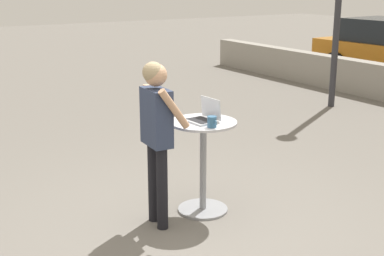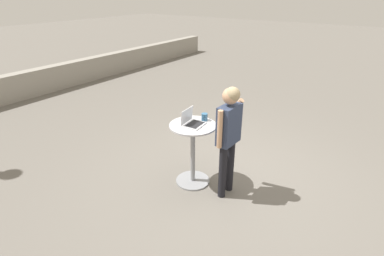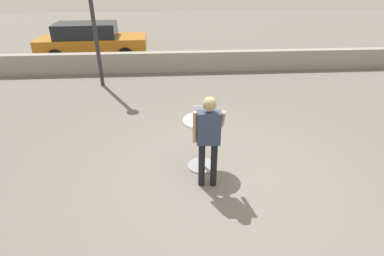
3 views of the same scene
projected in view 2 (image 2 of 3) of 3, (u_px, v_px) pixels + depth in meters
name	position (u px, v px, depth m)	size (l,w,h in m)	color
ground_plane	(228.00, 178.00, 4.82)	(50.00, 50.00, 0.00)	slate
pavement_kerb	(15.00, 87.00, 8.05)	(17.19, 0.35, 0.72)	gray
cafe_table	(193.00, 148.00, 4.50)	(0.69, 0.69, 0.98)	gray
laptop	(192.00, 121.00, 4.32)	(0.33, 0.29, 0.23)	silver
coffee_mug	(205.00, 117.00, 4.46)	(0.13, 0.09, 0.11)	#336084
standing_person	(229.00, 130.00, 4.05)	(0.53, 0.35, 1.65)	black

